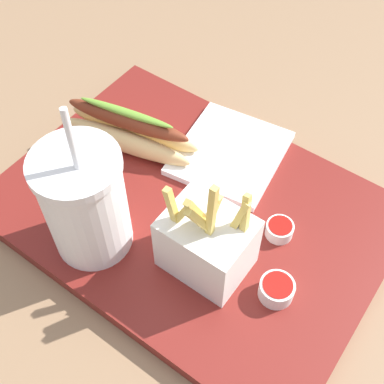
# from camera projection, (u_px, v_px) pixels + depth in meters

# --- Properties ---
(ground_plane) EXTENTS (2.40, 2.40, 0.02)m
(ground_plane) POSITION_uv_depth(u_px,v_px,m) (192.00, 221.00, 0.63)
(ground_plane) COLOR #8C6B4C
(food_tray) EXTENTS (0.45, 0.33, 0.02)m
(food_tray) POSITION_uv_depth(u_px,v_px,m) (192.00, 212.00, 0.62)
(food_tray) COLOR maroon
(food_tray) RESTS_ON ground_plane
(soda_cup) EXTENTS (0.09, 0.09, 0.20)m
(soda_cup) POSITION_uv_depth(u_px,v_px,m) (85.00, 203.00, 0.53)
(soda_cup) COLOR white
(soda_cup) RESTS_ON food_tray
(fries_basket) EXTENTS (0.09, 0.07, 0.15)m
(fries_basket) POSITION_uv_depth(u_px,v_px,m) (207.00, 243.00, 0.53)
(fries_basket) COLOR white
(fries_basket) RESTS_ON food_tray
(hot_dog_1) EXTENTS (0.19, 0.09, 0.06)m
(hot_dog_1) POSITION_uv_depth(u_px,v_px,m) (129.00, 131.00, 0.65)
(hot_dog_1) COLOR #DBB775
(hot_dog_1) RESTS_ON food_tray
(ketchup_cup_1) EXTENTS (0.04, 0.04, 0.02)m
(ketchup_cup_1) POSITION_uv_depth(u_px,v_px,m) (277.00, 289.00, 0.53)
(ketchup_cup_1) COLOR white
(ketchup_cup_1) RESTS_ON food_tray
(ketchup_cup_2) EXTENTS (0.03, 0.03, 0.02)m
(ketchup_cup_2) POSITION_uv_depth(u_px,v_px,m) (280.00, 229.00, 0.58)
(ketchup_cup_2) COLOR white
(ketchup_cup_2) RESTS_ON food_tray
(napkin_stack) EXTENTS (0.15, 0.16, 0.01)m
(napkin_stack) POSITION_uv_depth(u_px,v_px,m) (230.00, 153.00, 0.66)
(napkin_stack) COLOR white
(napkin_stack) RESTS_ON food_tray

